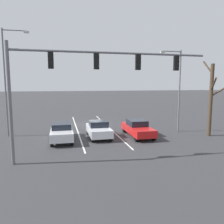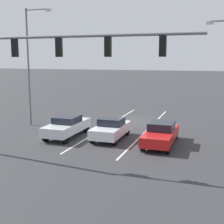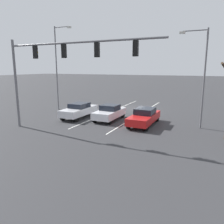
{
  "view_description": "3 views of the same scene",
  "coord_description": "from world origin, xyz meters",
  "px_view_note": "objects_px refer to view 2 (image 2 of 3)",
  "views": [
    {
      "loc": [
        3.2,
        25.39,
        4.74
      ],
      "look_at": [
        -1.33,
        5.79,
        2.13
      ],
      "focal_mm": 35.0,
      "sensor_mm": 36.0,
      "label": 1
    },
    {
      "loc": [
        -6.78,
        26.58,
        5.54
      ],
      "look_at": [
        -0.38,
        7.74,
        2.11
      ],
      "focal_mm": 50.0,
      "sensor_mm": 36.0,
      "label": 2
    },
    {
      "loc": [
        -8.83,
        25.0,
        4.94
      ],
      "look_at": [
        -0.95,
        8.25,
        1.17
      ],
      "focal_mm": 35.0,
      "sensor_mm": 36.0,
      "label": 3
    }
  ],
  "objects_px": {
    "car_white_midlane_front": "(111,129)",
    "street_lamp_right_shoulder": "(31,60)",
    "car_silver_rightlane_front": "(67,126)",
    "car_red_leftlane_front": "(161,133)",
    "traffic_signal_gantry": "(47,61)"
  },
  "relations": [
    {
      "from": "car_red_leftlane_front",
      "to": "street_lamp_right_shoulder",
      "type": "xyz_separation_m",
      "value": [
        11.26,
        -2.6,
        4.7
      ]
    },
    {
      "from": "car_red_leftlane_front",
      "to": "traffic_signal_gantry",
      "type": "bearing_deg",
      "value": 43.58
    },
    {
      "from": "car_white_midlane_front",
      "to": "street_lamp_right_shoulder",
      "type": "height_order",
      "value": "street_lamp_right_shoulder"
    },
    {
      "from": "car_red_leftlane_front",
      "to": "street_lamp_right_shoulder",
      "type": "distance_m",
      "value": 12.47
    },
    {
      "from": "car_silver_rightlane_front",
      "to": "street_lamp_right_shoulder",
      "type": "height_order",
      "value": "street_lamp_right_shoulder"
    },
    {
      "from": "car_white_midlane_front",
      "to": "street_lamp_right_shoulder",
      "type": "distance_m",
      "value": 9.32
    },
    {
      "from": "car_white_midlane_front",
      "to": "street_lamp_right_shoulder",
      "type": "relative_size",
      "value": 0.43
    },
    {
      "from": "car_red_leftlane_front",
      "to": "street_lamp_right_shoulder",
      "type": "bearing_deg",
      "value": -12.99
    },
    {
      "from": "car_white_midlane_front",
      "to": "car_silver_rightlane_front",
      "type": "xyz_separation_m",
      "value": [
        3.2,
        0.39,
        0.04
      ]
    },
    {
      "from": "car_white_midlane_front",
      "to": "car_silver_rightlane_front",
      "type": "height_order",
      "value": "car_silver_rightlane_front"
    },
    {
      "from": "car_white_midlane_front",
      "to": "street_lamp_right_shoulder",
      "type": "bearing_deg",
      "value": -16.44
    },
    {
      "from": "car_silver_rightlane_front",
      "to": "traffic_signal_gantry",
      "type": "relative_size",
      "value": 0.37
    },
    {
      "from": "car_white_midlane_front",
      "to": "car_silver_rightlane_front",
      "type": "bearing_deg",
      "value": 6.88
    },
    {
      "from": "street_lamp_right_shoulder",
      "to": "traffic_signal_gantry",
      "type": "bearing_deg",
      "value": 128.12
    },
    {
      "from": "street_lamp_right_shoulder",
      "to": "car_silver_rightlane_front",
      "type": "bearing_deg",
      "value": 149.52
    }
  ]
}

